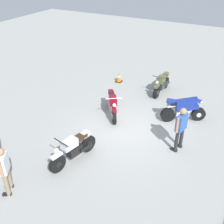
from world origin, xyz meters
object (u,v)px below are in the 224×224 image
(motorcycle_maroon_cruiser, at_px, (112,104))
(traffic_cone, at_px, (119,77))
(person_in_white_shirt, at_px, (4,168))
(motorcycle_blue_sportbike, at_px, (184,109))
(person_in_blue_shirt, at_px, (181,126))
(motorcycle_silver_cruiser, at_px, (74,149))
(motorcycle_olive_vintage, at_px, (162,84))

(motorcycle_maroon_cruiser, bearing_deg, traffic_cone, 167.99)
(motorcycle_maroon_cruiser, distance_m, person_in_white_shirt, 5.61)
(motorcycle_blue_sportbike, height_order, person_in_blue_shirt, person_in_blue_shirt)
(motorcycle_blue_sportbike, distance_m, person_in_blue_shirt, 2.15)
(motorcycle_blue_sportbike, relative_size, traffic_cone, 3.35)
(motorcycle_blue_sportbike, bearing_deg, motorcycle_silver_cruiser, -151.57)
(motorcycle_blue_sportbike, bearing_deg, person_in_blue_shirt, -109.82)
(motorcycle_olive_vintage, relative_size, person_in_white_shirt, 1.18)
(motorcycle_olive_vintage, relative_size, person_in_blue_shirt, 1.11)
(motorcycle_silver_cruiser, bearing_deg, motorcycle_olive_vintage, -175.27)
(motorcycle_blue_sportbike, bearing_deg, motorcycle_maroon_cruiser, 168.09)
(motorcycle_maroon_cruiser, xyz_separation_m, person_in_white_shirt, (5.56, -0.64, 0.42))
(person_in_blue_shirt, height_order, person_in_white_shirt, person_in_blue_shirt)
(motorcycle_maroon_cruiser, bearing_deg, motorcycle_blue_sportbike, 74.24)
(motorcycle_olive_vintage, bearing_deg, person_in_blue_shirt, 28.30)
(motorcycle_silver_cruiser, bearing_deg, traffic_cone, -153.64)
(motorcycle_maroon_cruiser, relative_size, person_in_white_shirt, 1.08)
(person_in_blue_shirt, relative_size, traffic_cone, 3.33)
(motorcycle_silver_cruiser, xyz_separation_m, person_in_blue_shirt, (-2.35, 3.05, 0.50))
(motorcycle_blue_sportbike, height_order, traffic_cone, motorcycle_blue_sportbike)
(motorcycle_maroon_cruiser, relative_size, motorcycle_blue_sportbike, 1.01)
(motorcycle_olive_vintage, bearing_deg, motorcycle_blue_sportbike, 40.40)
(traffic_cone, bearing_deg, motorcycle_maroon_cruiser, 22.39)
(motorcycle_blue_sportbike, height_order, person_in_white_shirt, person_in_white_shirt)
(motorcycle_olive_vintage, distance_m, person_in_white_shirt, 8.92)
(motorcycle_maroon_cruiser, height_order, motorcycle_blue_sportbike, motorcycle_blue_sportbike)
(motorcycle_olive_vintage, relative_size, traffic_cone, 3.69)
(motorcycle_silver_cruiser, relative_size, motorcycle_blue_sportbike, 1.16)
(motorcycle_silver_cruiser, distance_m, motorcycle_blue_sportbike, 5.15)
(motorcycle_maroon_cruiser, distance_m, person_in_blue_shirt, 3.55)
(motorcycle_maroon_cruiser, relative_size, person_in_blue_shirt, 1.01)
(motorcycle_olive_vintage, bearing_deg, traffic_cone, -92.30)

